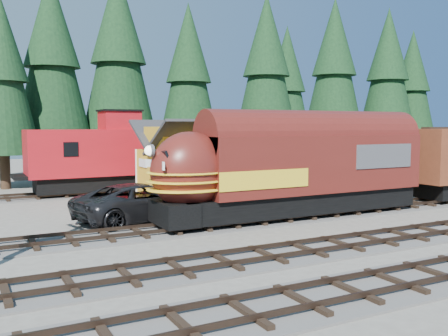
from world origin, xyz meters
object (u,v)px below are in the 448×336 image
depot (241,156)px  caboose (106,156)px  locomotive (287,171)px  pickup_truck_a (142,202)px

depot → caboose: caboose is taller
locomotive → caboose: bearing=112.7°
pickup_truck_a → caboose: bearing=-19.0°
depot → pickup_truck_a: (-7.79, -3.35, -1.98)m
locomotive → pickup_truck_a: size_ratio=2.25×
locomotive → pickup_truck_a: locomotive is taller
pickup_truck_a → depot: bearing=-80.3°
depot → pickup_truck_a: depot is taller
locomotive → caboose: (-5.87, 14.00, 0.22)m
depot → caboose: bearing=132.1°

